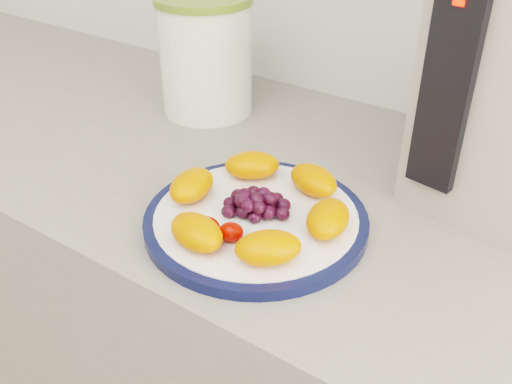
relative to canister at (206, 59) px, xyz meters
The scene contains 6 objects.
plate_rim 0.38m from the canister, 41.93° to the right, with size 0.28×0.28×0.01m, color #0B1237.
plate_face 0.38m from the canister, 41.93° to the right, with size 0.26×0.26×0.02m, color white.
canister is the anchor object (origin of this frame).
appliance_panel 0.46m from the canister, 12.98° to the right, with size 0.06×0.02×0.25m, color black.
appliance_led 0.49m from the canister, 14.34° to the right, with size 0.01×0.01×0.01m, color #FF0C05.
fruit_plate 0.38m from the canister, 42.06° to the right, with size 0.24×0.25×0.04m.
Camera 1 is at (0.26, 0.58, 1.33)m, focal length 40.00 mm.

